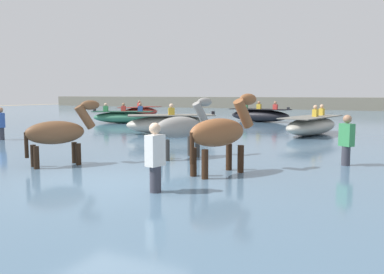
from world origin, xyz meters
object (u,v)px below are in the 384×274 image
at_px(boat_distant_east, 123,117).
at_px(boat_distant_west, 140,112).
at_px(horse_lead_grey, 181,129).
at_px(person_wading_mid, 155,167).
at_px(horse_trailing_bay, 59,134).
at_px(person_onlooker_right, 1,128).
at_px(boat_near_starboard, 260,115).
at_px(boat_far_inshore, 171,124).
at_px(horse_flank_chestnut, 221,135).
at_px(person_onlooker_left, 346,147).
at_px(boat_mid_outer, 312,126).

height_order(boat_distant_east, boat_distant_west, boat_distant_west).
height_order(horse_lead_grey, person_wading_mid, horse_lead_grey).
height_order(horse_lead_grey, boat_distant_east, horse_lead_grey).
distance_m(boat_distant_west, person_wading_mid, 22.93).
bearing_deg(boat_distant_west, person_wading_mid, -55.06).
bearing_deg(horse_trailing_bay, person_wading_mid, -18.95).
height_order(horse_trailing_bay, person_onlooker_right, horse_trailing_bay).
xyz_separation_m(boat_near_starboard, boat_far_inshore, (-1.08, -9.04, 0.01)).
relative_size(horse_lead_grey, person_onlooker_right, 1.24).
relative_size(horse_flank_chestnut, person_wading_mid, 1.31).
bearing_deg(person_wading_mid, horse_trailing_bay, 161.05).
height_order(horse_lead_grey, boat_far_inshore, horse_lead_grey).
distance_m(horse_trailing_bay, person_onlooker_left, 6.86).
bearing_deg(person_onlooker_right, boat_distant_west, 104.47).
relative_size(horse_trailing_bay, boat_near_starboard, 0.50).
height_order(horse_flank_chestnut, person_wading_mid, horse_flank_chestnut).
height_order(boat_near_starboard, boat_far_inshore, boat_far_inshore).
bearing_deg(person_wading_mid, boat_mid_outer, 87.03).
bearing_deg(boat_distant_west, boat_near_starboard, -4.85).
xyz_separation_m(boat_mid_outer, boat_distant_east, (-11.11, 1.91, -0.03)).
bearing_deg(person_onlooker_right, person_onlooker_left, 0.62).
height_order(boat_near_starboard, person_onlooker_right, boat_near_starboard).
bearing_deg(horse_lead_grey, person_wading_mid, -68.34).
height_order(boat_mid_outer, person_onlooker_left, boat_mid_outer).
distance_m(boat_distant_east, person_onlooker_left, 15.92).
relative_size(boat_distant_west, boat_far_inshore, 0.98).
distance_m(boat_mid_outer, person_wading_mid, 11.31).
relative_size(horse_trailing_bay, boat_distant_west, 0.51).
relative_size(horse_trailing_bay, boat_mid_outer, 0.46).
xyz_separation_m(boat_near_starboard, person_wading_mid, (3.76, -18.00, 0.05)).
distance_m(horse_flank_chestnut, person_onlooker_left, 3.26).
bearing_deg(person_wading_mid, horse_lead_grey, 111.66).
height_order(horse_lead_grey, person_onlooker_right, horse_lead_grey).
distance_m(boat_mid_outer, boat_far_inshore, 5.91).
height_order(horse_flank_chestnut, boat_mid_outer, horse_flank_chestnut).
distance_m(horse_flank_chestnut, boat_far_inshore, 8.71).
bearing_deg(boat_distant_east, horse_lead_grey, -46.68).
height_order(horse_trailing_bay, boat_distant_west, horse_trailing_bay).
relative_size(boat_distant_east, person_onlooker_right, 2.31).
bearing_deg(horse_trailing_bay, person_onlooker_left, 27.01).
distance_m(horse_lead_grey, person_wading_mid, 3.81).
bearing_deg(boat_far_inshore, boat_near_starboard, 83.15).
bearing_deg(boat_far_inshore, horse_trailing_bay, -79.80).
relative_size(boat_near_starboard, boat_far_inshore, 1.00).
relative_size(horse_lead_grey, boat_far_inshore, 0.51).
height_order(boat_distant_west, person_onlooker_right, boat_distant_west).
distance_m(horse_lead_grey, horse_trailing_bay, 3.11).
relative_size(horse_lead_grey, horse_trailing_bay, 1.03).
bearing_deg(boat_distant_west, boat_mid_outer, -28.67).
xyz_separation_m(boat_mid_outer, person_wading_mid, (-0.59, -11.29, 0.06)).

